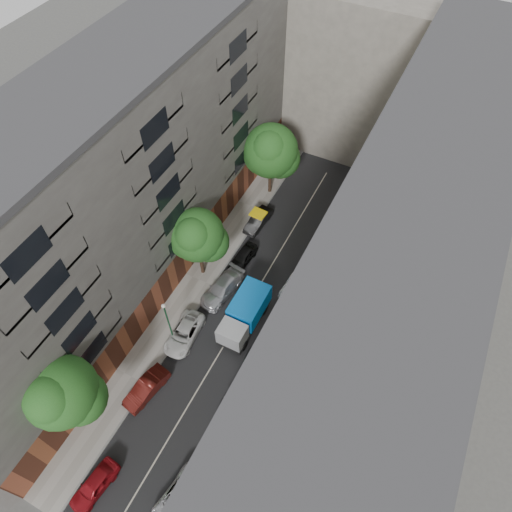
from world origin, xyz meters
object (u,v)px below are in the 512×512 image
Objects in this scene: car_left_5 at (258,220)px; tree_mid at (198,237)px; car_right_1 at (238,398)px; tree_far at (271,153)px; pedestrian at (340,243)px; car_right_2 at (261,351)px; car_left_0 at (94,485)px; car_left_4 at (243,257)px; tarp_truck at (245,314)px; car_right_0 at (179,498)px; lamp_post at (167,319)px; tree_near at (62,395)px; car_left_2 at (184,333)px; car_left_3 at (222,288)px; car_left_1 at (146,388)px; car_right_3 at (298,282)px.

tree_mid is (-1.97, -8.11, 4.91)m from car_left_5.
car_right_1 is 0.60× the size of tree_far.
car_right_2 is at bearing 106.42° from pedestrian.
car_left_0 is 23.01m from car_left_4.
tree_far is at bearing 104.73° from car_left_4.
car_left_5 is at bearing 127.06° from car_right_2.
tarp_truck is 12.84m from pedestrian.
car_right_0 is at bearing -80.69° from tarp_truck.
tree_far is 20.45m from lamp_post.
tree_near reaches higher than car_right_2.
lamp_post is at bearing -142.67° from car_left_2.
car_right_2 is 0.64× the size of lamp_post.
tree_near is 1.56× the size of lamp_post.
tree_mid is at bearing 87.44° from tree_near.
tarp_truck is 1.07× the size of lamp_post.
lamp_post reaches higher than car_left_3.
tree_mid reaches higher than car_right_2.
car_right_0 is at bearing -8.22° from tree_near.
car_right_1 reaches higher than car_left_3.
car_left_5 is (-0.80, 28.00, -0.01)m from car_left_0.
car_right_1 is 0.57× the size of tree_near.
car_right_1 is (6.30, 10.20, 0.07)m from car_left_0.
pedestrian is (2.20, 26.84, 0.27)m from car_right_0.
tree_far is (-1.75, 32.89, 5.03)m from car_left_0.
tree_near reaches higher than tarp_truck.
tarp_truck is 10.23m from car_left_1.
tarp_truck is at bearing -20.65° from car_left_3.
car_left_4 is 20.73m from tree_near.
car_left_3 is 17.79m from car_right_0.
tree_far is 1.48× the size of lamp_post.
car_left_5 is at bearing 151.41° from car_right_3.
car_left_5 is 0.47× the size of tree_far.
car_right_2 is (2.65, -2.11, -0.94)m from tarp_truck.
car_left_1 is 23.01m from pedestrian.
car_left_1 is at bearing -123.95° from car_right_2.
car_right_1 reaches higher than car_left_2.
lamp_post reaches higher than car_right_2.
tree_mid reaches higher than car_right_3.
car_left_2 is at bearing -116.43° from car_right_3.
tarp_truck is 1.31× the size of car_right_0.
tree_near reaches higher than car_left_5.
tree_mid reaches higher than pedestrian.
car_left_3 is 5.68m from tree_mid.
car_left_0 is at bearing -74.11° from car_left_1.
tree_near is (-3.50, 3.35, 5.54)m from car_left_0.
car_right_0 is 12.78m from car_right_2.
lamp_post reaches higher than car_left_2.
car_right_0 is 10.97m from tree_near.
car_right_0 reaches higher than car_right_2.
car_right_3 is at bearing 75.21° from car_left_1.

